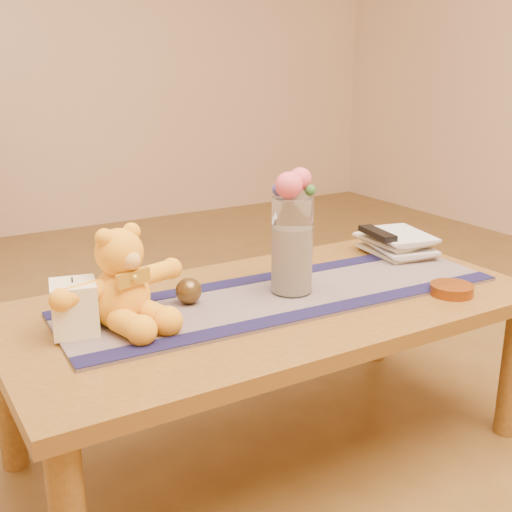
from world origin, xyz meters
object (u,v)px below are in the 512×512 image
glass_vase (292,245)px  tv_remote (377,233)px  teddy_bear (120,278)px  amber_dish (452,289)px  pillar_candle (75,307)px  bronze_ball (189,291)px  book_bottom (374,255)px

glass_vase → tv_remote: 0.43m
teddy_bear → amber_dish: size_ratio=2.86×
pillar_candle → amber_dish: bearing=-15.2°
teddy_bear → pillar_candle: teddy_bear is taller
bronze_ball → book_bottom: bearing=5.9°
amber_dish → pillar_candle: bearing=164.8°
pillar_candle → bronze_ball: 0.30m
tv_remote → amber_dish: (-0.04, -0.35, -0.07)m
pillar_candle → glass_vase: size_ratio=0.47×
teddy_bear → tv_remote: 0.88m
glass_vase → amber_dish: bearing=-31.1°
teddy_bear → pillar_candle: bearing=166.1°
teddy_bear → tv_remote: teddy_bear is taller
tv_remote → bronze_ball: bearing=-165.5°
teddy_bear → bronze_ball: 0.21m
book_bottom → glass_vase: bearing=-155.4°
book_bottom → amber_dish: (-0.04, -0.36, 0.00)m
teddy_bear → pillar_candle: (-0.11, -0.00, -0.05)m
bronze_ball → tv_remote: bearing=5.1°
pillar_candle → teddy_bear: bearing=0.8°
tv_remote → amber_dish: tv_remote is taller
glass_vase → book_bottom: bearing=18.2°
pillar_candle → bronze_ball: pillar_candle is taller
tv_remote → amber_dish: 0.36m
pillar_candle → book_bottom: 0.99m
book_bottom → teddy_bear: bearing=-167.1°
pillar_candle → amber_dish: pillar_candle is taller
pillar_candle → bronze_ball: bearing=5.9°
bronze_ball → tv_remote: size_ratio=0.42×
book_bottom → amber_dish: size_ratio=1.92×
glass_vase → amber_dish: glass_vase is taller
glass_vase → bronze_ball: glass_vase is taller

